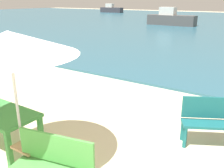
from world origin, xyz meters
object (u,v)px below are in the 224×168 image
at_px(boat_fishing_trawler, 111,9).
at_px(patio_umbrella, 9,43).
at_px(side_table_wood, 32,154).
at_px(bench_green_left, 53,164).
at_px(picnic_table_green, 2,118).
at_px(bench_teal_center, 213,119).
at_px(boat_cargo_ship, 171,19).

bearing_deg(boat_fishing_trawler, patio_umbrella, -58.02).
bearing_deg(patio_umbrella, boat_fishing_trawler, 121.98).
bearing_deg(side_table_wood, bench_green_left, -13.17).
distance_m(patio_umbrella, bench_green_left, 1.88).
xyz_separation_m(patio_umbrella, side_table_wood, (0.31, -0.07, -1.76)).
relative_size(picnic_table_green, bench_teal_center, 1.14).
height_order(picnic_table_green, boat_fishing_trawler, boat_fishing_trawler).
distance_m(picnic_table_green, bench_green_left, 1.74).
xyz_separation_m(picnic_table_green, side_table_wood, (1.02, -0.19, -0.30)).
relative_size(patio_umbrella, boat_fishing_trawler, 0.48).
xyz_separation_m(patio_umbrella, bench_teal_center, (2.55, 2.50, -1.58)).
relative_size(picnic_table_green, patio_umbrella, 0.61).
xyz_separation_m(side_table_wood, boat_fishing_trawler, (-26.80, 42.49, 0.36)).
xyz_separation_m(bench_teal_center, bench_green_left, (-1.56, -2.72, 0.00)).
bearing_deg(picnic_table_green, patio_umbrella, -10.28).
relative_size(patio_umbrella, boat_cargo_ship, 0.45).
bearing_deg(boat_cargo_ship, bench_teal_center, -66.91).
bearing_deg(boat_cargo_ship, boat_fishing_trawler, 137.23).
bearing_deg(side_table_wood, patio_umbrella, 168.11).
relative_size(boat_fishing_trawler, boat_cargo_ship, 0.95).
bearing_deg(picnic_table_green, side_table_wood, -10.78).
relative_size(picnic_table_green, side_table_wood, 2.59).
xyz_separation_m(side_table_wood, bench_teal_center, (2.24, 2.56, 0.19)).
distance_m(bench_teal_center, boat_cargo_ship, 23.46).
xyz_separation_m(side_table_wood, boat_cargo_ship, (-6.97, 24.14, 0.39)).
bearing_deg(bench_teal_center, picnic_table_green, -143.93).
relative_size(picnic_table_green, bench_green_left, 1.12).
bearing_deg(boat_fishing_trawler, boat_cargo_ship, -42.77).
distance_m(side_table_wood, bench_teal_center, 3.41).
bearing_deg(bench_teal_center, boat_fishing_trawler, 126.02).
relative_size(bench_green_left, boat_fishing_trawler, 0.26).
bearing_deg(bench_teal_center, patio_umbrella, -135.58).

